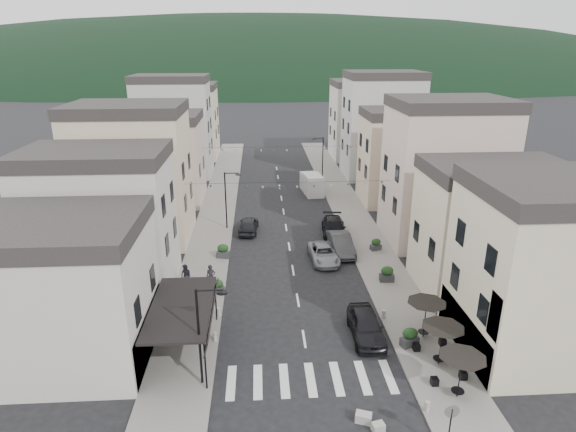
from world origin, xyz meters
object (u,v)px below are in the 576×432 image
parked_car_e (249,225)px  pedestrian_a (211,277)px  parked_car_d (334,228)px  pedestrian_b (186,276)px  parked_car_a (366,326)px  delivery_van (312,184)px  parked_car_b (341,244)px  parked_car_c (324,254)px

parked_car_e → pedestrian_a: (-2.70, -11.98, 0.32)m
parked_car_d → pedestrian_b: size_ratio=2.96×
parked_car_e → parked_car_a: bearing=116.9°
parked_car_a → parked_car_e: size_ratio=1.09×
delivery_van → pedestrian_b: size_ratio=2.90×
pedestrian_a → parked_car_d: bearing=40.9°
parked_car_e → pedestrian_b: size_ratio=2.40×
parked_car_e → pedestrian_b: (-4.65, -11.64, 0.29)m
parked_car_a → pedestrian_b: bearing=150.0°
parked_car_a → pedestrian_a: bearing=146.9°
parked_car_b → parked_car_a: bearing=-95.6°
pedestrian_b → parked_car_e: bearing=103.3°
parked_car_d → delivery_van: bearing=96.6°
parked_car_d → pedestrian_b: bearing=-137.9°
parked_car_a → parked_car_b: bearing=88.0°
parked_car_e → delivery_van: (7.85, 13.05, 0.46)m
parked_car_d → parked_car_e: 8.58m
parked_car_d → parked_car_e: bearing=174.5°
parked_car_b → delivery_van: 18.69m
pedestrian_a → delivery_van: bearing=64.7°
parked_car_a → pedestrian_b: 14.52m
parked_car_e → pedestrian_a: pedestrian_a is taller
pedestrian_b → parked_car_a: bearing=4.5°
parked_car_d → parked_car_b: bearing=-85.8°
parked_car_c → delivery_van: bearing=83.0°
parked_car_d → parked_car_c: bearing=-102.9°
parked_car_b → parked_car_c: (-1.80, -1.67, -0.17)m
parked_car_a → parked_car_d: 17.57m
parked_car_c → pedestrian_a: pedestrian_a is taller
parked_car_d → delivery_van: (-0.61, 14.50, 0.43)m
parked_car_b → parked_car_e: (-8.46, 5.63, -0.08)m
parked_car_c → pedestrian_b: 12.11m
delivery_van → parked_car_b: bearing=-95.1°
parked_car_e → pedestrian_b: 12.54m
parked_car_a → delivery_van: (-0.02, 32.05, 0.39)m
parked_car_b → pedestrian_b: bearing=-158.5°
delivery_van → parked_car_d: bearing=-94.6°
parked_car_d → parked_car_e: parked_car_d is taller
parked_car_a → parked_car_c: 11.77m
pedestrian_a → pedestrian_b: bearing=167.7°
parked_car_b → parked_car_d: bearing=86.9°
parked_car_c → pedestrian_b: pedestrian_b is taller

